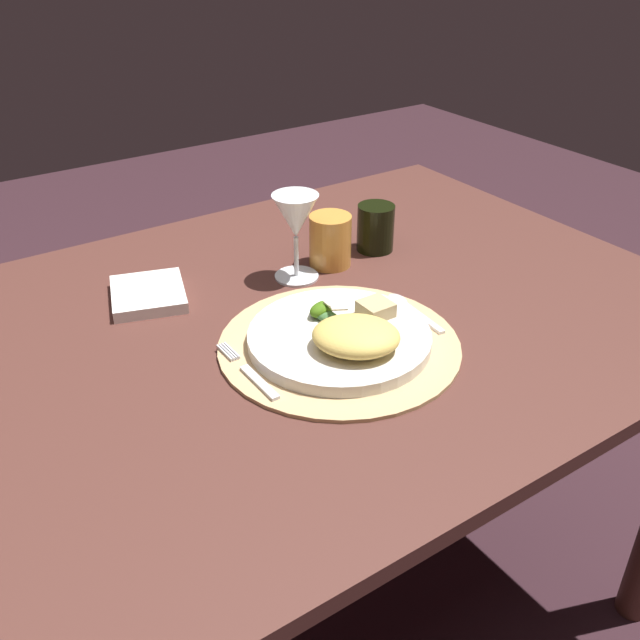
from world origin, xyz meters
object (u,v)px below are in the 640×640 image
amber_tumbler (330,241)px  spoon (407,306)px  fork (250,373)px  napkin (148,294)px  dinner_plate (339,338)px  wine_glass (296,220)px  dark_tumbler (376,228)px  dining_table (264,385)px

amber_tumbler → spoon: bearing=-88.1°
fork → napkin: bearing=96.1°
dinner_plate → spoon: size_ratio=1.96×
dinner_plate → wine_glass: size_ratio=1.78×
wine_glass → dark_tumbler: bearing=4.6°
napkin → dark_tumbler: (0.42, -0.05, 0.03)m
amber_tumbler → dark_tumbler: (0.10, 0.01, -0.00)m
dining_table → amber_tumbler: bearing=30.2°
spoon → wine_glass: bearing=113.1°
fork → spoon: size_ratio=1.14×
dinner_plate → napkin: (-0.18, 0.29, -0.01)m
amber_tumbler → dinner_plate: bearing=-121.7°
fork → wine_glass: size_ratio=1.03×
wine_glass → dark_tumbler: wine_glass is taller
dinner_plate → napkin: size_ratio=2.05×
spoon → amber_tumbler: 0.21m
dining_table → spoon: 0.26m
spoon → amber_tumbler: size_ratio=1.48×
dinner_plate → spoon: bearing=9.4°
dining_table → spoon: size_ratio=10.32×
dinner_plate → wine_glass: bearing=73.5°
fork → dark_tumbler: size_ratio=1.80×
fork → spoon: bearing=4.1°
napkin → fork: bearing=-83.9°
fork → dark_tumbler: dark_tumbler is taller
fork → wine_glass: 0.32m
fork → napkin: 0.28m
dining_table → spoon: (0.22, -0.08, 0.11)m
dinner_plate → spoon: 0.15m
dark_tumbler → fork: bearing=-149.6°
dining_table → fork: fork is taller
dinner_plate → amber_tumbler: amber_tumbler is taller
wine_glass → spoon: bearing=-66.9°
fork → napkin: (-0.03, 0.28, 0.00)m
dining_table → napkin: bearing=120.2°
dinner_plate → spoon: (0.15, 0.02, -0.01)m
fork → dark_tumbler: 0.45m
napkin → dark_tumbler: size_ratio=1.51×
spoon → napkin: 0.42m
fork → wine_glass: (0.21, 0.22, 0.10)m
dinner_plate → dark_tumbler: 0.34m
dining_table → wine_glass: bearing=40.0°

